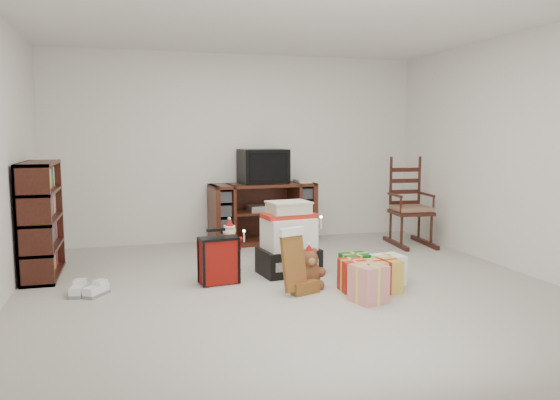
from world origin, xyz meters
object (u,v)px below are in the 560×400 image
at_px(santa_figurine, 304,239).
at_px(red_suitcase, 219,260).
at_px(bookshelf, 41,222).
at_px(rocking_chair, 409,214).
at_px(mrs_claus_figurine, 230,251).
at_px(gift_pile, 289,243).
at_px(sneaker_pair, 87,290).
at_px(tv_stand, 263,213).
at_px(crt_television, 263,166).
at_px(teddy_bear, 308,270).
at_px(gift_cluster, 368,277).

bearing_deg(santa_figurine, red_suitcase, -148.99).
distance_m(bookshelf, rocking_chair, 4.42).
height_order(red_suitcase, mrs_claus_figurine, mrs_claus_figurine).
bearing_deg(gift_pile, mrs_claus_figurine, 146.10).
height_order(gift_pile, sneaker_pair, gift_pile).
xyz_separation_m(tv_stand, crt_television, (0.02, 0.04, 0.62)).
relative_size(tv_stand, red_suitcase, 2.65).
height_order(teddy_bear, sneaker_pair, teddy_bear).
relative_size(gift_pile, sneaker_pair, 2.02).
height_order(red_suitcase, crt_television, crt_television).
xyz_separation_m(rocking_chair, santa_figurine, (-1.63, -0.57, -0.15)).
relative_size(gift_pile, santa_figurine, 1.10).
relative_size(bookshelf, mrs_claus_figurine, 2.08).
bearing_deg(gift_cluster, tv_stand, 99.47).
bearing_deg(gift_cluster, bookshelf, 155.36).
height_order(red_suitcase, gift_cluster, red_suitcase).
distance_m(bookshelf, mrs_claus_figurine, 1.94).
xyz_separation_m(red_suitcase, sneaker_pair, (-1.21, -0.06, -0.19)).
bearing_deg(teddy_bear, bookshelf, 155.41).
bearing_deg(sneaker_pair, crt_television, 63.01).
bearing_deg(mrs_claus_figurine, gift_pile, -26.10).
distance_m(rocking_chair, teddy_bear, 2.49).
height_order(bookshelf, gift_cluster, bookshelf).
height_order(gift_pile, crt_television, crt_television).
bearing_deg(crt_television, tv_stand, -118.32).
bearing_deg(gift_cluster, santa_figurine, 100.30).
bearing_deg(gift_cluster, rocking_chair, 51.94).
distance_m(mrs_claus_figurine, gift_cluster, 1.53).
xyz_separation_m(tv_stand, gift_cluster, (0.40, -2.43, -0.27)).
bearing_deg(gift_pile, gift_cluster, -62.70).
distance_m(santa_figurine, sneaker_pair, 2.40).
xyz_separation_m(rocking_chair, sneaker_pair, (-3.92, -1.28, -0.36)).
relative_size(mrs_claus_figurine, crt_television, 0.87).
bearing_deg(teddy_bear, rocking_chair, 39.33).
relative_size(mrs_claus_figurine, sneaker_pair, 1.53).
height_order(red_suitcase, teddy_bear, red_suitcase).
height_order(teddy_bear, santa_figurine, santa_figurine).
bearing_deg(red_suitcase, teddy_bear, -31.38).
relative_size(gift_pile, teddy_bear, 2.00).
distance_m(tv_stand, gift_pile, 1.67).
bearing_deg(santa_figurine, rocking_chair, 19.34).
bearing_deg(crt_television, teddy_bear, -97.51).
relative_size(bookshelf, teddy_bear, 3.16).
bearing_deg(rocking_chair, bookshelf, -169.37).
bearing_deg(red_suitcase, bookshelf, 146.94).
bearing_deg(mrs_claus_figurine, santa_figurine, 11.60).
relative_size(teddy_bear, mrs_claus_figurine, 0.66).
bearing_deg(bookshelf, red_suitcase, -25.12).
bearing_deg(santa_figurine, teddy_bear, -105.71).
bearing_deg(rocking_chair, teddy_bear, -135.65).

